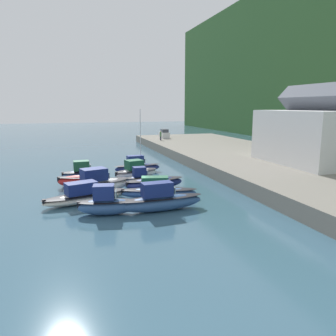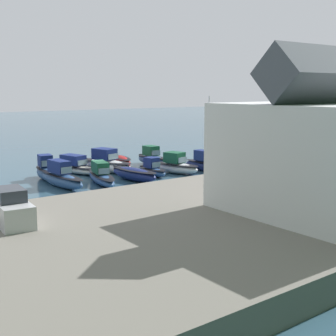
% 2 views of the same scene
% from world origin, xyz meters
% --- Properties ---
extents(ground_plane, '(320.00, 320.00, 0.00)m').
position_xyz_m(ground_plane, '(0.00, 0.00, 0.00)').
color(ground_plane, '#385B70').
extents(quay_promenade, '(106.06, 21.83, 1.66)m').
position_xyz_m(quay_promenade, '(0.00, 22.43, 0.83)').
color(quay_promenade, gray).
rests_on(quay_promenade, ground_plane).
extents(harbor_clubhouse, '(14.42, 12.02, 10.72)m').
position_xyz_m(harbor_clubhouse, '(-4.10, 26.65, 5.60)').
color(harbor_clubhouse, white).
rests_on(harbor_clubhouse, quay_promenade).
extents(moored_boat_0, '(1.91, 6.74, 8.90)m').
position_xyz_m(moored_boat_0, '(-12.64, 3.13, 0.91)').
color(moored_boat_0, navy).
rests_on(moored_boat_0, ground_plane).
extents(moored_boat_1, '(3.79, 6.40, 2.45)m').
position_xyz_m(moored_boat_1, '(-9.01, 2.16, 0.89)').
color(moored_boat_1, white).
rests_on(moored_boat_1, ground_plane).
extents(moored_boat_2, '(1.82, 4.37, 2.13)m').
position_xyz_m(moored_boat_2, '(-5.70, 2.06, 0.75)').
color(moored_boat_2, '#33568E').
rests_on(moored_boat_2, ground_plane).
extents(moored_boat_3, '(2.75, 7.11, 1.38)m').
position_xyz_m(moored_boat_3, '(-2.63, 2.99, 0.73)').
color(moored_boat_3, navy).
rests_on(moored_boat_3, ground_plane).
extents(moored_boat_4, '(3.65, 8.11, 2.27)m').
position_xyz_m(moored_boat_4, '(1.00, 2.37, 0.81)').
color(moored_boat_4, '#33568E').
rests_on(moored_boat_4, ground_plane).
extents(moored_boat_5, '(2.23, 8.11, 2.68)m').
position_xyz_m(moored_boat_5, '(5.02, 1.47, 0.98)').
color(moored_boat_5, '#33568E').
rests_on(moored_boat_5, ground_plane).
extents(moored_boat_6, '(2.12, 5.63, 2.47)m').
position_xyz_m(moored_boat_6, '(-10.21, -4.46, 0.90)').
color(moored_boat_6, '#33568E').
rests_on(moored_boat_6, ground_plane).
extents(moored_boat_7, '(3.10, 5.78, 1.49)m').
position_xyz_m(moored_boat_7, '(-5.94, -4.94, 0.79)').
color(moored_boat_7, red).
rests_on(moored_boat_7, ground_plane).
extents(moored_boat_8, '(4.47, 7.95, 2.78)m').
position_xyz_m(moored_boat_8, '(-2.92, -3.42, 1.03)').
color(moored_boat_8, silver).
rests_on(moored_boat_8, ground_plane).
extents(moored_boat_9, '(4.50, 8.76, 2.13)m').
position_xyz_m(moored_boat_9, '(0.41, -4.92, 0.75)').
color(moored_boat_9, white).
rests_on(moored_boat_9, ground_plane).
extents(moored_boat_10, '(2.75, 5.43, 2.68)m').
position_xyz_m(moored_boat_10, '(4.63, -3.31, 0.98)').
color(moored_boat_10, '#33568E').
rests_on(moored_boat_10, ground_plane).
extents(parked_car_1, '(4.29, 2.02, 2.16)m').
position_xyz_m(parked_car_1, '(-44.14, 16.65, 2.58)').
color(parked_car_1, silver).
rests_on(parked_car_1, quay_promenade).
extents(person_on_quay, '(0.40, 0.40, 2.14)m').
position_xyz_m(person_on_quay, '(-39.16, 14.30, 2.76)').
color(person_on_quay, '#232838').
rests_on(person_on_quay, quay_promenade).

